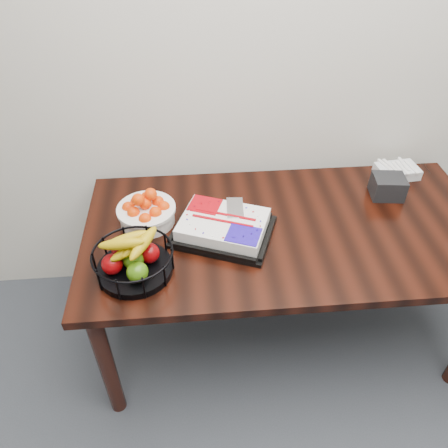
{
  "coord_description": "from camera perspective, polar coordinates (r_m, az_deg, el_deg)",
  "views": [
    {
      "loc": [
        -0.41,
        0.56,
        2.01
      ],
      "look_at": [
        -0.29,
        1.95,
        0.83
      ],
      "focal_mm": 35.0,
      "sensor_mm": 36.0,
      "label": 1
    }
  ],
  "objects": [
    {
      "name": "napkin_box",
      "position": [
        2.23,
        20.6,
        4.6
      ],
      "size": [
        0.16,
        0.14,
        0.1
      ],
      "primitive_type": "cube",
      "rotation": [
        0.0,
        0.0,
        -0.12
      ],
      "color": "black",
      "rests_on": "table"
    },
    {
      "name": "fork_bag",
      "position": [
        2.41,
        21.68,
        6.47
      ],
      "size": [
        0.22,
        0.15,
        0.06
      ],
      "color": "silver",
      "rests_on": "table"
    },
    {
      "name": "table",
      "position": [
        2.01,
        8.13,
        -2.19
      ],
      "size": [
        1.8,
        0.9,
        0.75
      ],
      "color": "black",
      "rests_on": "ground"
    },
    {
      "name": "tangerine_bowl",
      "position": [
        1.95,
        -10.13,
        1.91
      ],
      "size": [
        0.26,
        0.26,
        0.16
      ],
      "color": "white",
      "rests_on": "table"
    },
    {
      "name": "fruit_basket",
      "position": [
        1.72,
        -11.75,
        -4.52
      ],
      "size": [
        0.31,
        0.31,
        0.17
      ],
      "color": "black",
      "rests_on": "table"
    },
    {
      "name": "cake_tray",
      "position": [
        1.87,
        -0.07,
        -0.36
      ],
      "size": [
        0.5,
        0.45,
        0.08
      ],
      "color": "black",
      "rests_on": "table"
    }
  ]
}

